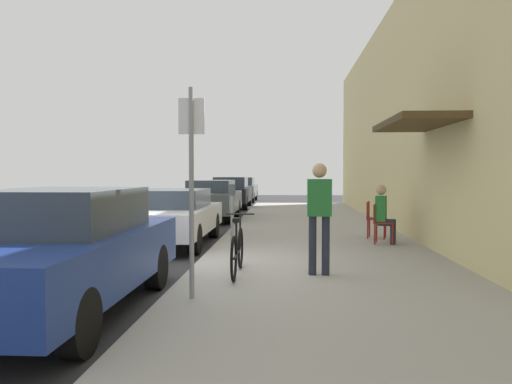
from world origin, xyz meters
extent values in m
plane|color=#2D2D30|center=(0.00, 0.00, 0.00)|extent=(60.00, 60.00, 0.00)
cube|color=#9E9B93|center=(2.25, 2.00, 0.06)|extent=(4.50, 32.00, 0.12)
cube|color=beige|center=(4.65, 2.00, 3.20)|extent=(0.30, 32.00, 6.39)
cube|color=#4C381E|center=(3.95, 1.12, 2.60)|extent=(1.10, 2.80, 0.12)
cube|color=navy|center=(-1.10, -2.71, 0.65)|extent=(1.80, 4.40, 0.65)
cube|color=#333D47|center=(-1.10, -2.56, 1.23)|extent=(1.48, 2.11, 0.51)
cylinder|color=black|center=(-0.31, -1.34, 0.32)|extent=(0.22, 0.64, 0.64)
cylinder|color=black|center=(-1.89, -1.34, 0.32)|extent=(0.22, 0.64, 0.64)
cylinder|color=black|center=(-0.31, -4.07, 0.32)|extent=(0.22, 0.64, 0.64)
cube|color=silver|center=(-1.10, 3.11, 0.60)|extent=(1.80, 4.40, 0.56)
cube|color=#333D47|center=(-1.10, 3.26, 1.08)|extent=(1.48, 2.11, 0.41)
cylinder|color=black|center=(-0.31, 4.48, 0.32)|extent=(0.22, 0.64, 0.64)
cylinder|color=black|center=(-1.89, 4.48, 0.32)|extent=(0.22, 0.64, 0.64)
cylinder|color=black|center=(-0.31, 1.75, 0.32)|extent=(0.22, 0.64, 0.64)
cylinder|color=black|center=(-1.89, 1.75, 0.32)|extent=(0.22, 0.64, 0.64)
cube|color=#47514C|center=(-1.10, 9.32, 0.66)|extent=(1.80, 4.40, 0.67)
cube|color=#333D47|center=(-1.10, 9.47, 1.20)|extent=(1.48, 2.11, 0.42)
cylinder|color=black|center=(-0.31, 10.69, 0.32)|extent=(0.22, 0.64, 0.64)
cylinder|color=black|center=(-1.89, 10.69, 0.32)|extent=(0.22, 0.64, 0.64)
cylinder|color=black|center=(-0.31, 7.96, 0.32)|extent=(0.22, 0.64, 0.64)
cylinder|color=black|center=(-1.89, 7.96, 0.32)|extent=(0.22, 0.64, 0.64)
cube|color=black|center=(-1.10, 15.72, 0.64)|extent=(1.80, 4.40, 0.65)
cube|color=#333D47|center=(-1.10, 15.87, 1.22)|extent=(1.48, 2.11, 0.51)
cylinder|color=black|center=(-0.31, 17.09, 0.32)|extent=(0.22, 0.64, 0.64)
cylinder|color=black|center=(-1.89, 17.09, 0.32)|extent=(0.22, 0.64, 0.64)
cylinder|color=black|center=(-0.31, 14.36, 0.32)|extent=(0.22, 0.64, 0.64)
cylinder|color=black|center=(-1.89, 14.36, 0.32)|extent=(0.22, 0.64, 0.64)
cube|color=#47514C|center=(-1.10, 20.96, 0.64)|extent=(1.80, 4.40, 0.65)
cube|color=#333D47|center=(-1.10, 21.11, 1.19)|extent=(1.48, 2.11, 0.45)
cylinder|color=black|center=(-0.31, 22.32, 0.32)|extent=(0.22, 0.64, 0.64)
cylinder|color=black|center=(-1.89, 22.32, 0.32)|extent=(0.22, 0.64, 0.64)
cylinder|color=black|center=(-0.31, 19.59, 0.32)|extent=(0.22, 0.64, 0.64)
cylinder|color=black|center=(-1.89, 19.59, 0.32)|extent=(0.22, 0.64, 0.64)
cylinder|color=slate|center=(0.45, 1.92, 0.67)|extent=(0.07, 0.07, 1.10)
cube|color=#383D42|center=(0.45, 1.92, 1.33)|extent=(0.12, 0.10, 0.22)
cylinder|color=gray|center=(0.40, -2.32, 1.42)|extent=(0.06, 0.06, 2.60)
cube|color=white|center=(0.40, -2.30, 2.37)|extent=(0.32, 0.02, 0.44)
torus|color=black|center=(0.82, -0.29, 0.45)|extent=(0.04, 0.66, 0.66)
torus|color=black|center=(0.82, -1.34, 0.45)|extent=(0.04, 0.66, 0.66)
cylinder|color=black|center=(0.82, -0.82, 0.45)|extent=(0.04, 1.05, 0.04)
cylinder|color=black|center=(0.82, -0.97, 0.70)|extent=(0.04, 0.04, 0.50)
cube|color=black|center=(0.82, -0.97, 0.97)|extent=(0.10, 0.20, 0.06)
cylinder|color=black|center=(0.82, -0.34, 0.73)|extent=(0.03, 0.03, 0.56)
cylinder|color=black|center=(0.82, -0.34, 1.01)|extent=(0.46, 0.03, 0.03)
cylinder|color=maroon|center=(3.95, 2.87, 0.34)|extent=(0.04, 0.04, 0.45)
cylinder|color=maroon|center=(3.85, 2.50, 0.34)|extent=(0.04, 0.04, 0.45)
cylinder|color=maroon|center=(3.59, 2.97, 0.34)|extent=(0.04, 0.04, 0.45)
cylinder|color=maroon|center=(3.48, 2.61, 0.34)|extent=(0.04, 0.04, 0.45)
cube|color=maroon|center=(3.72, 2.74, 0.59)|extent=(0.54, 0.54, 0.03)
cube|color=maroon|center=(3.52, 2.79, 0.79)|extent=(0.15, 0.43, 0.40)
cylinder|color=#232838|center=(3.92, 2.78, 0.35)|extent=(0.11, 0.11, 0.47)
cylinder|color=#232838|center=(3.79, 2.82, 0.59)|extent=(0.38, 0.23, 0.14)
cylinder|color=#232838|center=(3.86, 2.59, 0.35)|extent=(0.11, 0.11, 0.47)
cylinder|color=#232838|center=(3.74, 2.63, 0.59)|extent=(0.38, 0.23, 0.14)
cube|color=#267233|center=(3.64, 2.76, 0.89)|extent=(0.31, 0.41, 0.56)
sphere|color=tan|center=(3.64, 2.76, 1.30)|extent=(0.22, 0.22, 0.22)
cylinder|color=maroon|center=(3.95, 3.83, 0.34)|extent=(0.04, 0.04, 0.45)
cylinder|color=maroon|center=(3.85, 3.46, 0.34)|extent=(0.04, 0.04, 0.45)
cylinder|color=maroon|center=(3.58, 3.93, 0.34)|extent=(0.04, 0.04, 0.45)
cylinder|color=maroon|center=(3.49, 3.56, 0.34)|extent=(0.04, 0.04, 0.45)
cube|color=maroon|center=(3.72, 3.70, 0.59)|extent=(0.54, 0.54, 0.03)
cube|color=maroon|center=(3.52, 3.75, 0.79)|extent=(0.14, 0.43, 0.40)
cylinder|color=#232838|center=(1.97, -0.78, 0.57)|extent=(0.12, 0.12, 0.90)
cylinder|color=#232838|center=(2.17, -0.78, 0.57)|extent=(0.12, 0.12, 0.90)
cube|color=#267233|center=(2.07, -0.78, 1.30)|extent=(0.36, 0.22, 0.56)
sphere|color=tan|center=(2.07, -0.78, 1.71)|extent=(0.22, 0.22, 0.22)
camera|label=1|loc=(1.57, -8.50, 1.67)|focal=35.66mm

